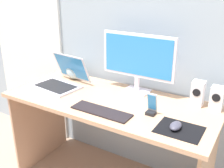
{
  "coord_description": "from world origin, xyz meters",
  "views": [
    {
      "loc": [
        0.88,
        -1.44,
        1.52
      ],
      "look_at": [
        0.03,
        -0.02,
        0.86
      ],
      "focal_mm": 43.46,
      "sensor_mm": 36.0,
      "label": 1
    }
  ],
  "objects_px": {
    "monitor": "(138,60)",
    "mouse": "(176,126)",
    "laptop": "(62,80)",
    "keyboard_external": "(101,111)",
    "speaker_right": "(217,98)",
    "phone_in_dock": "(152,107)",
    "speaker_near_monitor": "(198,93)",
    "fishbowl": "(75,70)"
  },
  "relations": [
    {
      "from": "fishbowl",
      "to": "phone_in_dock",
      "type": "height_order",
      "value": "fishbowl"
    },
    {
      "from": "fishbowl",
      "to": "phone_in_dock",
      "type": "distance_m",
      "value": 0.83
    },
    {
      "from": "phone_in_dock",
      "to": "monitor",
      "type": "bearing_deg",
      "value": 130.66
    },
    {
      "from": "monitor",
      "to": "speaker_near_monitor",
      "type": "distance_m",
      "value": 0.46
    },
    {
      "from": "speaker_near_monitor",
      "to": "phone_in_dock",
      "type": "bearing_deg",
      "value": -126.97
    },
    {
      "from": "monitor",
      "to": "fishbowl",
      "type": "xyz_separation_m",
      "value": [
        -0.56,
        -0.0,
        -0.17
      ]
    },
    {
      "from": "speaker_near_monitor",
      "to": "keyboard_external",
      "type": "height_order",
      "value": "speaker_near_monitor"
    },
    {
      "from": "laptop",
      "to": "phone_in_dock",
      "type": "height_order",
      "value": "laptop"
    },
    {
      "from": "mouse",
      "to": "phone_in_dock",
      "type": "bearing_deg",
      "value": 153.22
    },
    {
      "from": "laptop",
      "to": "speaker_near_monitor",
      "type": "bearing_deg",
      "value": 10.96
    },
    {
      "from": "fishbowl",
      "to": "keyboard_external",
      "type": "xyz_separation_m",
      "value": [
        0.51,
        -0.4,
        -0.07
      ]
    },
    {
      "from": "monitor",
      "to": "keyboard_external",
      "type": "xyz_separation_m",
      "value": [
        -0.05,
        -0.4,
        -0.24
      ]
    },
    {
      "from": "speaker_right",
      "to": "speaker_near_monitor",
      "type": "relative_size",
      "value": 0.92
    },
    {
      "from": "keyboard_external",
      "to": "mouse",
      "type": "relative_size",
      "value": 3.96
    },
    {
      "from": "speaker_right",
      "to": "keyboard_external",
      "type": "height_order",
      "value": "speaker_right"
    },
    {
      "from": "monitor",
      "to": "speaker_near_monitor",
      "type": "height_order",
      "value": "monitor"
    },
    {
      "from": "monitor",
      "to": "mouse",
      "type": "relative_size",
      "value": 5.46
    },
    {
      "from": "fishbowl",
      "to": "keyboard_external",
      "type": "relative_size",
      "value": 0.38
    },
    {
      "from": "laptop",
      "to": "keyboard_external",
      "type": "distance_m",
      "value": 0.55
    },
    {
      "from": "keyboard_external",
      "to": "monitor",
      "type": "bearing_deg",
      "value": 84.01
    },
    {
      "from": "monitor",
      "to": "fishbowl",
      "type": "distance_m",
      "value": 0.59
    },
    {
      "from": "monitor",
      "to": "speaker_near_monitor",
      "type": "xyz_separation_m",
      "value": [
        0.43,
        0.0,
        -0.16
      ]
    },
    {
      "from": "speaker_right",
      "to": "phone_in_dock",
      "type": "bearing_deg",
      "value": -140.1
    },
    {
      "from": "speaker_near_monitor",
      "to": "mouse",
      "type": "distance_m",
      "value": 0.37
    },
    {
      "from": "phone_in_dock",
      "to": "mouse",
      "type": "bearing_deg",
      "value": -27.37
    },
    {
      "from": "speaker_right",
      "to": "mouse",
      "type": "bearing_deg",
      "value": -110.63
    },
    {
      "from": "speaker_right",
      "to": "laptop",
      "type": "relative_size",
      "value": 0.41
    },
    {
      "from": "keyboard_external",
      "to": "mouse",
      "type": "bearing_deg",
      "value": 5.67
    },
    {
      "from": "speaker_near_monitor",
      "to": "monitor",
      "type": "bearing_deg",
      "value": -179.44
    },
    {
      "from": "laptop",
      "to": "mouse",
      "type": "relative_size",
      "value": 3.69
    },
    {
      "from": "speaker_near_monitor",
      "to": "laptop",
      "type": "height_order",
      "value": "laptop"
    },
    {
      "from": "laptop",
      "to": "mouse",
      "type": "bearing_deg",
      "value": -10.43
    },
    {
      "from": "monitor",
      "to": "phone_in_dock",
      "type": "distance_m",
      "value": 0.4
    },
    {
      "from": "fishbowl",
      "to": "phone_in_dock",
      "type": "xyz_separation_m",
      "value": [
        0.79,
        -0.26,
        -0.02
      ]
    },
    {
      "from": "speaker_near_monitor",
      "to": "laptop",
      "type": "relative_size",
      "value": 0.45
    },
    {
      "from": "monitor",
      "to": "phone_in_dock",
      "type": "height_order",
      "value": "monitor"
    },
    {
      "from": "laptop",
      "to": "keyboard_external",
      "type": "height_order",
      "value": "laptop"
    },
    {
      "from": "speaker_right",
      "to": "keyboard_external",
      "type": "distance_m",
      "value": 0.73
    },
    {
      "from": "mouse",
      "to": "speaker_near_monitor",
      "type": "bearing_deg",
      "value": 87.76
    },
    {
      "from": "monitor",
      "to": "laptop",
      "type": "xyz_separation_m",
      "value": [
        -0.55,
        -0.19,
        -0.2
      ]
    },
    {
      "from": "phone_in_dock",
      "to": "speaker_right",
      "type": "bearing_deg",
      "value": 39.9
    },
    {
      "from": "speaker_near_monitor",
      "to": "laptop",
      "type": "distance_m",
      "value": 1.0
    }
  ]
}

